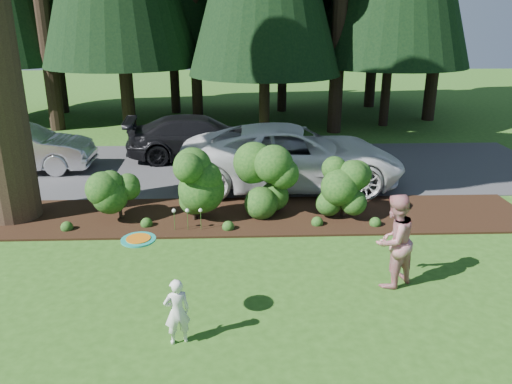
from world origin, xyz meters
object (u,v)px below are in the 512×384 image
at_px(frisbee, 138,239).
at_px(child, 177,311).
at_px(adult, 394,241).
at_px(car_dark_suv, 201,137).
at_px(car_white_suv, 292,156).
at_px(car_silver_wagon, 19,148).

bearing_deg(frisbee, child, -24.83).
bearing_deg(frisbee, adult, 17.72).
relative_size(child, frisbee, 2.11).
xyz_separation_m(car_dark_suv, child, (0.33, -10.41, -0.23)).
xyz_separation_m(car_white_suv, child, (-2.48, -7.31, -0.37)).
bearing_deg(car_dark_suv, car_silver_wagon, 97.97).
distance_m(car_silver_wagon, frisbee, 10.39).
bearing_deg(car_white_suv, adult, -167.11).
bearing_deg(car_dark_suv, child, 176.42).
distance_m(car_silver_wagon, car_dark_suv, 5.78).
bearing_deg(car_silver_wagon, adult, -130.12).
height_order(car_white_suv, frisbee, car_white_suv).
height_order(child, frisbee, frisbee).
bearing_deg(adult, car_dark_suv, -100.11).
height_order(car_dark_suv, frisbee, frisbee).
distance_m(adult, frisbee, 4.50).
height_order(car_white_suv, child, car_white_suv).
distance_m(car_silver_wagon, adult, 12.21).
relative_size(car_dark_suv, adult, 2.87).
xyz_separation_m(car_silver_wagon, frisbee, (5.42, -8.83, 0.83)).
relative_size(car_white_suv, frisbee, 12.48).
distance_m(car_white_suv, child, 7.73).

